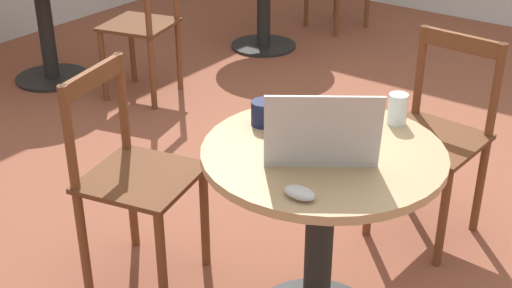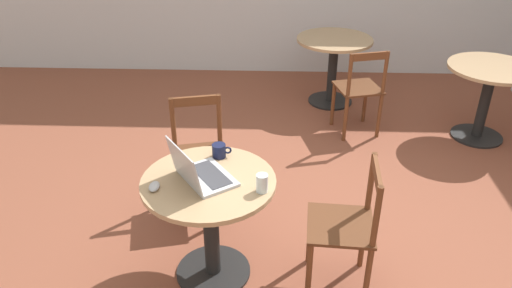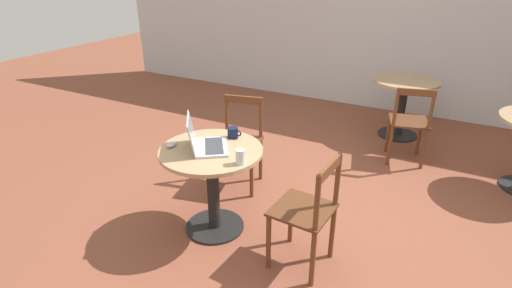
# 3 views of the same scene
# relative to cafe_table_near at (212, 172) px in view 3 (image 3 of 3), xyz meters

# --- Properties ---
(ground_plane) EXTENTS (16.00, 16.00, 0.00)m
(ground_plane) POSITION_rel_cafe_table_near_xyz_m (0.72, 0.38, -0.53)
(ground_plane) COLOR brown
(wall_back) EXTENTS (9.40, 0.06, 2.70)m
(wall_back) POSITION_rel_cafe_table_near_xyz_m (0.72, 3.61, 0.82)
(wall_back) COLOR silver
(wall_back) RESTS_ON ground_plane
(cafe_table_near) EXTENTS (0.79, 0.79, 0.72)m
(cafe_table_near) POSITION_rel_cafe_table_near_xyz_m (0.00, 0.00, 0.00)
(cafe_table_near) COLOR black
(cafe_table_near) RESTS_ON ground_plane
(cafe_table_far) EXTENTS (0.79, 0.79, 0.72)m
(cafe_table_far) POSITION_rel_cafe_table_near_xyz_m (1.00, 2.68, 0.00)
(cafe_table_far) COLOR black
(cafe_table_far) RESTS_ON ground_plane
(chair_near_right) EXTENTS (0.42, 0.42, 0.87)m
(chair_near_right) POSITION_rel_cafe_table_near_xyz_m (0.82, -0.06, -0.08)
(chair_near_right) COLOR brown
(chair_near_right) RESTS_ON ground_plane
(chair_near_back) EXTENTS (0.47, 0.47, 0.87)m
(chair_near_back) POSITION_rel_cafe_table_near_xyz_m (-0.17, 0.72, -0.08)
(chair_near_back) COLOR brown
(chair_near_back) RESTS_ON ground_plane
(chair_far_front) EXTENTS (0.48, 0.48, 0.87)m
(chair_far_front) POSITION_rel_cafe_table_near_xyz_m (1.18, 1.97, -0.08)
(chair_far_front) COLOR brown
(chair_far_front) RESTS_ON ground_plane
(laptop) EXTENTS (0.44, 0.45, 0.26)m
(laptop) POSITION_rel_cafe_table_near_xyz_m (-0.04, -0.01, 0.25)
(laptop) COLOR #B7B7BC
(laptop) RESTS_ON cafe_table_near
(mouse) EXTENTS (0.06, 0.10, 0.03)m
(mouse) POSITION_rel_cafe_table_near_xyz_m (-0.29, -0.10, 0.21)
(mouse) COLOR #B7B7BC
(mouse) RESTS_ON cafe_table_near
(mug) EXTENTS (0.12, 0.09, 0.09)m
(mug) POSITION_rel_cafe_table_near_xyz_m (0.04, 0.26, 0.24)
(mug) COLOR #141938
(mug) RESTS_ON cafe_table_near
(drinking_glass) EXTENTS (0.07, 0.07, 0.11)m
(drinking_glass) POSITION_rel_cafe_table_near_xyz_m (0.32, -0.10, 0.25)
(drinking_glass) COLOR silver
(drinking_glass) RESTS_ON cafe_table_near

